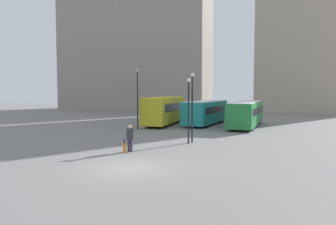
# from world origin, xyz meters

# --- Properties ---
(ground_plane) EXTENTS (160.00, 160.00, 0.00)m
(ground_plane) POSITION_xyz_m (0.00, 0.00, 0.00)
(ground_plane) COLOR slate
(building_block_left) EXTENTS (31.19, 13.02, 33.31)m
(building_block_left) POSITION_xyz_m (-20.25, 51.57, 16.65)
(building_block_left) COLOR gray
(building_block_left) RESTS_ON ground_plane
(building_block_right) EXTENTS (16.77, 11.96, 27.32)m
(building_block_right) POSITION_xyz_m (13.04, 51.57, 13.66)
(building_block_right) COLOR tan
(building_block_right) RESTS_ON ground_plane
(bus_0) EXTENTS (2.65, 10.43, 3.25)m
(bus_0) POSITION_xyz_m (-4.67, 21.68, 1.77)
(bus_0) COLOR gold
(bus_0) RESTS_ON ground_plane
(bus_1) EXTENTS (3.93, 10.15, 2.81)m
(bus_1) POSITION_xyz_m (0.00, 23.05, 1.53)
(bus_1) COLOR #19847F
(bus_1) RESTS_ON ground_plane
(bus_2) EXTENTS (3.46, 11.77, 2.78)m
(bus_2) POSITION_xyz_m (4.68, 22.12, 1.52)
(bus_2) COLOR #237A38
(bus_2) RESTS_ON ground_plane
(traveler) EXTENTS (0.53, 0.53, 1.74)m
(traveler) POSITION_xyz_m (-1.71, 4.26, 1.03)
(traveler) COLOR #382D4C
(traveler) RESTS_ON ground_plane
(suitcase) EXTENTS (0.22, 0.35, 0.88)m
(suitcase) POSITION_xyz_m (-1.87, 3.76, 0.31)
(suitcase) COLOR #B27A1E
(suitcase) RESTS_ON ground_plane
(lamp_post_0) EXTENTS (0.28, 0.28, 4.85)m
(lamp_post_0) POSITION_xyz_m (1.19, 8.53, 2.91)
(lamp_post_0) COLOR black
(lamp_post_0) RESTS_ON ground_plane
(lamp_post_1) EXTENTS (0.28, 0.28, 6.15)m
(lamp_post_1) POSITION_xyz_m (-5.82, 15.88, 3.59)
(lamp_post_1) COLOR black
(lamp_post_1) RESTS_ON ground_plane
(lamp_post_2) EXTENTS (0.28, 0.28, 5.28)m
(lamp_post_2) POSITION_xyz_m (1.33, 9.13, 3.13)
(lamp_post_2) COLOR black
(lamp_post_2) RESTS_ON ground_plane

